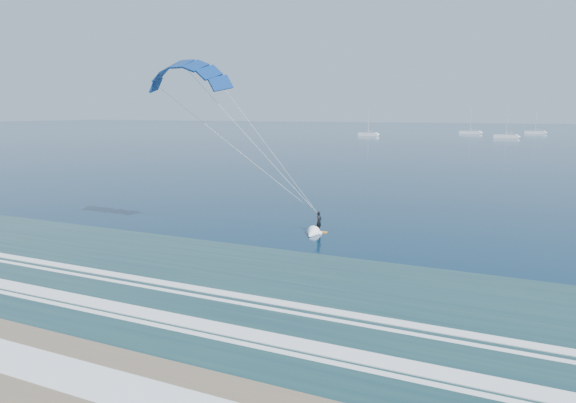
% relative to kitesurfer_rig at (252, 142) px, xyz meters
% --- Properties ---
extents(ground, '(900.00, 900.00, 0.00)m').
position_rel_kitesurfer_rig_xyz_m(ground, '(0.68, -21.72, -7.49)').
color(ground, '#072B40').
rests_on(ground, ground).
extents(kitesurfer_rig, '(13.67, 8.65, 14.64)m').
position_rel_kitesurfer_rig_xyz_m(kitesurfer_rig, '(0.00, 0.00, 0.00)').
color(kitesurfer_rig, orange).
rests_on(kitesurfer_rig, ground).
extents(sailboat_0, '(8.00, 2.40, 11.08)m').
position_rel_kitesurfer_rig_xyz_m(sailboat_0, '(-38.78, 169.19, -6.81)').
color(sailboat_0, white).
rests_on(sailboat_0, ground).
extents(sailboat_1, '(9.10, 2.40, 12.21)m').
position_rel_kitesurfer_rig_xyz_m(sailboat_1, '(-2.91, 205.72, -6.81)').
color(sailboat_1, white).
rests_on(sailboat_1, ground).
extents(sailboat_2, '(8.58, 2.40, 11.93)m').
position_rel_kitesurfer_rig_xyz_m(sailboat_2, '(12.74, 173.42, -6.81)').
color(sailboat_2, white).
rests_on(sailboat_2, ground).
extents(sailboat_3, '(8.56, 2.40, 11.66)m').
position_rel_kitesurfer_rig_xyz_m(sailboat_3, '(23.10, 217.54, -6.81)').
color(sailboat_3, white).
rests_on(sailboat_3, ground).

